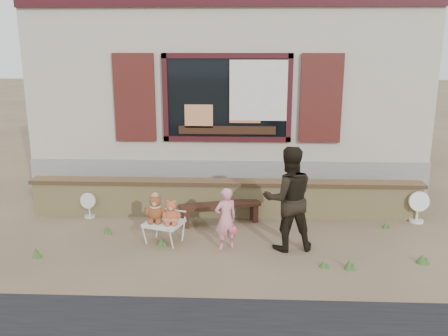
{
  "coord_description": "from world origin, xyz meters",
  "views": [
    {
      "loc": [
        0.34,
        -7.23,
        2.99
      ],
      "look_at": [
        0.0,
        0.6,
        1.0
      ],
      "focal_mm": 38.0,
      "sensor_mm": 36.0,
      "label": 1
    }
  ],
  "objects_px": {
    "folding_chair": "(164,224)",
    "child": "(226,219)",
    "teddy_bear_right": "(171,211)",
    "bench": "(220,209)",
    "adult": "(288,199)",
    "teddy_bear_left": "(155,207)"
  },
  "relations": [
    {
      "from": "teddy_bear_right",
      "to": "adult",
      "type": "height_order",
      "value": "adult"
    },
    {
      "from": "folding_chair",
      "to": "teddy_bear_right",
      "type": "xyz_separation_m",
      "value": [
        0.13,
        -0.04,
        0.23
      ]
    },
    {
      "from": "adult",
      "to": "folding_chair",
      "type": "bearing_deg",
      "value": -13.84
    },
    {
      "from": "teddy_bear_right",
      "to": "adult",
      "type": "distance_m",
      "value": 1.81
    },
    {
      "from": "folding_chair",
      "to": "adult",
      "type": "height_order",
      "value": "adult"
    },
    {
      "from": "folding_chair",
      "to": "teddy_bear_right",
      "type": "bearing_deg",
      "value": 0.0
    },
    {
      "from": "folding_chair",
      "to": "teddy_bear_left",
      "type": "distance_m",
      "value": 0.29
    },
    {
      "from": "teddy_bear_right",
      "to": "child",
      "type": "xyz_separation_m",
      "value": [
        0.85,
        -0.16,
        -0.05
      ]
    },
    {
      "from": "folding_chair",
      "to": "teddy_bear_left",
      "type": "xyz_separation_m",
      "value": [
        -0.13,
        0.04,
        0.26
      ]
    },
    {
      "from": "folding_chair",
      "to": "child",
      "type": "bearing_deg",
      "value": 6.79
    },
    {
      "from": "child",
      "to": "adult",
      "type": "relative_size",
      "value": 0.61
    },
    {
      "from": "teddy_bear_right",
      "to": "child",
      "type": "relative_size",
      "value": 0.4
    },
    {
      "from": "teddy_bear_right",
      "to": "child",
      "type": "height_order",
      "value": "child"
    },
    {
      "from": "teddy_bear_left",
      "to": "child",
      "type": "height_order",
      "value": "child"
    },
    {
      "from": "child",
      "to": "adult",
      "type": "distance_m",
      "value": 0.99
    },
    {
      "from": "bench",
      "to": "folding_chair",
      "type": "xyz_separation_m",
      "value": [
        -0.84,
        -0.88,
        0.04
      ]
    },
    {
      "from": "bench",
      "to": "teddy_bear_right",
      "type": "height_order",
      "value": "teddy_bear_right"
    },
    {
      "from": "folding_chair",
      "to": "teddy_bear_right",
      "type": "distance_m",
      "value": 0.27
    },
    {
      "from": "adult",
      "to": "bench",
      "type": "bearing_deg",
      "value": -52.99
    },
    {
      "from": "bench",
      "to": "child",
      "type": "relative_size",
      "value": 1.49
    },
    {
      "from": "teddy_bear_right",
      "to": "bench",
      "type": "bearing_deg",
      "value": 71.11
    },
    {
      "from": "bench",
      "to": "adult",
      "type": "distance_m",
      "value": 1.58
    }
  ]
}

